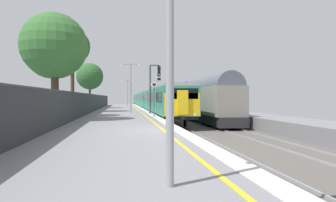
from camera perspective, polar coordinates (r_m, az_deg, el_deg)
name	(u,v)px	position (r m, az deg, el deg)	size (l,w,h in m)	color
ground	(224,142)	(14.47, 10.93, -7.81)	(17.40, 110.00, 1.21)	gray
commuter_train_at_platform	(147,99)	(52.37, -4.12, 0.36)	(2.83, 63.16, 3.81)	#2D846B
freight_train_adjacent_track	(171,98)	(51.06, 0.53, 0.61)	(2.60, 59.34, 4.57)	#232326
signal_gantry	(153,83)	(27.71, -2.94, 3.55)	(1.10, 0.24, 4.66)	#47474C
speed_limit_sign	(154,94)	(23.16, -2.75, 1.40)	(0.59, 0.08, 2.87)	#59595B
platform_lamp_mid	(131,83)	(30.39, -7.34, 3.51)	(2.00, 0.20, 5.10)	#93999E
platform_lamp_far	(127,90)	(55.85, -8.02, 2.09)	(2.00, 0.20, 4.92)	#93999E
platform_back_fence	(49,109)	(13.87, -22.37, -1.53)	(0.07, 99.00, 1.92)	#282B2D
background_tree_left	(73,48)	(32.58, -18.14, 9.87)	(3.68, 3.68, 8.75)	#473323
background_tree_centre	(53,48)	(20.83, -21.56, 9.57)	(4.29, 4.29, 7.09)	#473323
background_tree_right	(89,77)	(43.51, -15.16, 4.57)	(3.81, 3.81, 6.52)	#473323
background_tree_back	(57,56)	(24.85, -20.98, 8.20)	(3.81, 3.81, 6.85)	#473323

